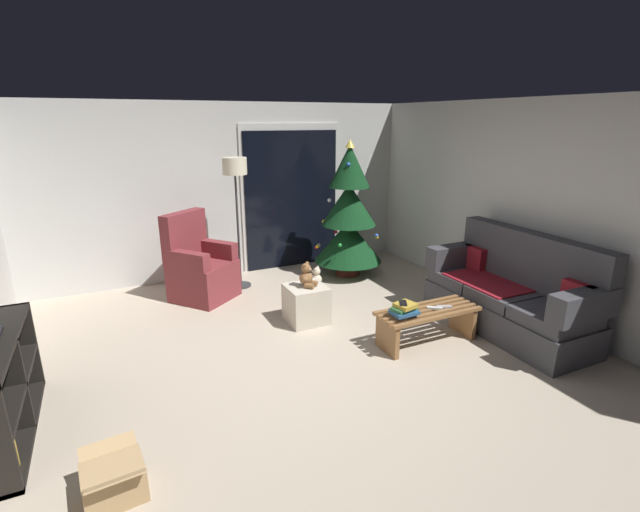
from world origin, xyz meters
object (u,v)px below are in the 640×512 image
object	(u,v)px
remote_silver	(444,307)
ottoman	(306,304)
armchair	(200,269)
cardboard_box_open_near_shelf	(114,482)
cell_phone	(403,303)
remote_white	(435,308)
teddy_bear_chestnut	(307,276)
floor_lamp	(235,179)
teddy_bear_cream_by_tree	(316,278)
christmas_tree	(349,217)
coffee_table	(427,320)
book_stack	(404,310)
couch	(511,295)

from	to	relation	value
remote_silver	ottoman	world-z (taller)	ottoman
armchair	cardboard_box_open_near_shelf	xyz separation A→B (m)	(-1.16, -3.12, -0.27)
cell_phone	cardboard_box_open_near_shelf	size ratio (longest dim) A/B	0.31
remote_white	teddy_bear_chestnut	bearing A→B (deg)	-99.96
floor_lamp	ottoman	world-z (taller)	floor_lamp
cell_phone	teddy_bear_chestnut	size ratio (longest dim) A/B	0.50
remote_white	teddy_bear_cream_by_tree	size ratio (longest dim) A/B	0.55
christmas_tree	teddy_bear_cream_by_tree	world-z (taller)	christmas_tree
floor_lamp	teddy_bear_cream_by_tree	bearing A→B (deg)	-25.20
cell_phone	christmas_tree	bearing A→B (deg)	105.47
coffee_table	book_stack	xyz separation A→B (m)	(-0.33, -0.04, 0.19)
coffee_table	ottoman	bearing A→B (deg)	132.54
couch	coffee_table	size ratio (longest dim) A/B	1.77
remote_silver	armchair	world-z (taller)	armchair
remote_white	remote_silver	bearing A→B (deg)	117.08
cell_phone	teddy_bear_cream_by_tree	world-z (taller)	cell_phone
couch	cell_phone	size ratio (longest dim) A/B	13.51
armchair	christmas_tree	bearing A→B (deg)	-0.23
remote_silver	book_stack	xyz separation A→B (m)	(-0.51, 0.00, 0.06)
couch	teddy_bear_chestnut	size ratio (longest dim) A/B	6.82
coffee_table	christmas_tree	world-z (taller)	christmas_tree
couch	teddy_bear_cream_by_tree	size ratio (longest dim) A/B	6.82
christmas_tree	armchair	world-z (taller)	christmas_tree
remote_white	cell_phone	xyz separation A→B (m)	(-0.41, -0.02, 0.14)
coffee_table	floor_lamp	world-z (taller)	floor_lamp
teddy_bear_chestnut	remote_silver	bearing A→B (deg)	-43.54
christmas_tree	ottoman	distance (m)	1.89
coffee_table	cardboard_box_open_near_shelf	world-z (taller)	coffee_table
remote_silver	armchair	distance (m)	3.10
remote_silver	teddy_bear_cream_by_tree	distance (m)	2.15
couch	cardboard_box_open_near_shelf	xyz separation A→B (m)	(-4.09, -0.72, -0.27)
cell_phone	armchair	size ratio (longest dim) A/B	0.13
christmas_tree	coffee_table	bearing A→B (deg)	-97.77
remote_silver	christmas_tree	world-z (taller)	christmas_tree
cell_phone	book_stack	bearing A→B (deg)	33.74
coffee_table	ottoman	xyz separation A→B (m)	(-0.93, 1.02, -0.03)
coffee_table	remote_silver	bearing A→B (deg)	-12.85
couch	armchair	distance (m)	3.79
coffee_table	cell_phone	bearing A→B (deg)	-173.75
book_stack	cell_phone	xyz separation A→B (m)	(-0.02, -0.00, 0.08)
coffee_table	floor_lamp	size ratio (longest dim) A/B	0.62
cell_phone	christmas_tree	world-z (taller)	christmas_tree
coffee_table	teddy_bear_cream_by_tree	size ratio (longest dim) A/B	3.86
teddy_bear_chestnut	remote_white	bearing A→B (deg)	-46.11
couch	cell_phone	bearing A→B (deg)	176.69
cardboard_box_open_near_shelf	floor_lamp	bearing A→B (deg)	62.21
teddy_bear_chestnut	cardboard_box_open_near_shelf	size ratio (longest dim) A/B	0.61
remote_white	floor_lamp	xyz separation A→B (m)	(-1.36, 2.50, 1.12)
book_stack	cell_phone	distance (m)	0.08
remote_silver	cell_phone	xyz separation A→B (m)	(-0.53, 0.00, 0.14)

